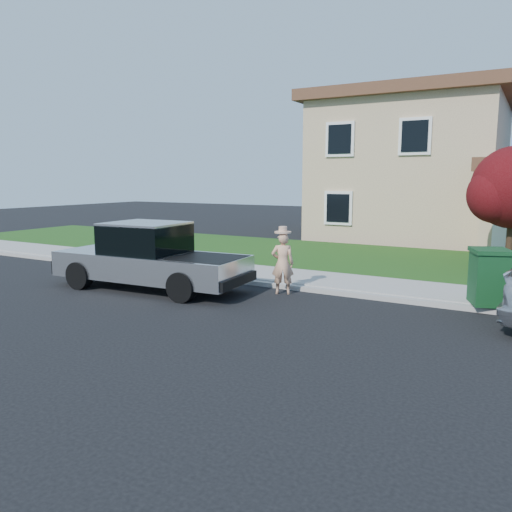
{
  "coord_description": "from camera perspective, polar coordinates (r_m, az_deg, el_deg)",
  "views": [
    {
      "loc": [
        5.62,
        -8.76,
        2.89
      ],
      "look_at": [
        0.24,
        0.72,
        1.2
      ],
      "focal_mm": 35.0,
      "sensor_mm": 36.0,
      "label": 1
    }
  ],
  "objects": [
    {
      "name": "sidewalk",
      "position": [
        13.86,
        9.5,
        -3.02
      ],
      "size": [
        40.0,
        2.0,
        0.15
      ],
      "primitive_type": "cube",
      "color": "gray",
      "rests_on": "ground"
    },
    {
      "name": "woman",
      "position": [
        12.56,
        3.06,
        -0.71
      ],
      "size": [
        0.67,
        0.58,
        1.72
      ],
      "rotation": [
        0.0,
        0.0,
        3.57
      ],
      "color": "#E4A77D",
      "rests_on": "ground"
    },
    {
      "name": "curb",
      "position": [
        12.86,
        7.8,
        -3.98
      ],
      "size": [
        40.0,
        0.2,
        0.12
      ],
      "primitive_type": "cube",
      "color": "gray",
      "rests_on": "ground"
    },
    {
      "name": "pickup_truck",
      "position": [
        13.41,
        -12.06,
        -0.25
      ],
      "size": [
        5.47,
        2.19,
        1.76
      ],
      "rotation": [
        0.0,
        0.0,
        0.06
      ],
      "color": "black",
      "rests_on": "ground"
    },
    {
      "name": "house",
      "position": [
        25.51,
        20.12,
        8.91
      ],
      "size": [
        14.0,
        11.3,
        6.85
      ],
      "color": "tan",
      "rests_on": "ground"
    },
    {
      "name": "trash_bin",
      "position": [
        12.08,
        25.06,
        -2.11
      ],
      "size": [
        1.0,
        1.07,
        1.23
      ],
      "rotation": [
        0.0,
        0.0,
        0.35
      ],
      "color": "#0F3819",
      "rests_on": "sidewalk"
    },
    {
      "name": "lawn",
      "position": [
        18.1,
        14.42,
        -0.49
      ],
      "size": [
        40.0,
        7.0,
        0.1
      ],
      "primitive_type": "cube",
      "color": "#123D11",
      "rests_on": "ground"
    },
    {
      "name": "ground",
      "position": [
        10.81,
        -2.99,
        -6.71
      ],
      "size": [
        80.0,
        80.0,
        0.0
      ],
      "primitive_type": "plane",
      "color": "black",
      "rests_on": "ground"
    }
  ]
}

